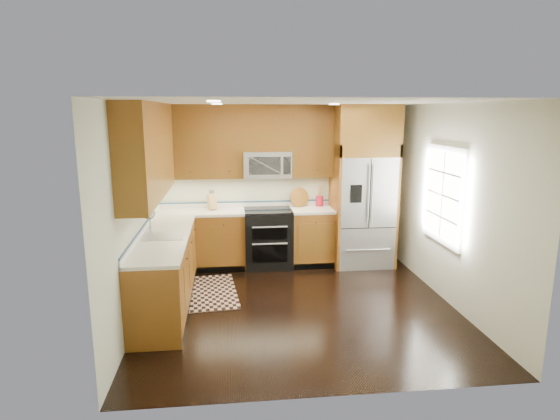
{
  "coord_description": "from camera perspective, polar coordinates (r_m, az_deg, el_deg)",
  "views": [
    {
      "loc": [
        -0.87,
        -5.66,
        2.49
      ],
      "look_at": [
        -0.17,
        0.6,
        1.16
      ],
      "focal_mm": 30.0,
      "sensor_mm": 36.0,
      "label": 1
    }
  ],
  "objects": [
    {
      "name": "wall_left",
      "position": [
        5.89,
        -17.28,
        -0.29
      ],
      "size": [
        0.02,
        4.0,
        2.6
      ],
      "primitive_type": "cube",
      "color": "silver",
      "rests_on": "ground"
    },
    {
      "name": "base_cabinets",
      "position": [
        6.88,
        -9.12,
        -5.5
      ],
      "size": [
        2.85,
        3.0,
        0.9
      ],
      "color": "brown",
      "rests_on": "ground"
    },
    {
      "name": "upper_cabinets",
      "position": [
        6.77,
        -8.8,
        7.83
      ],
      "size": [
        2.85,
        3.0,
        1.15
      ],
      "color": "brown",
      "rests_on": "ground"
    },
    {
      "name": "refrigerator",
      "position": [
        7.7,
        10.12,
        2.86
      ],
      "size": [
        0.98,
        0.75,
        2.6
      ],
      "color": "#B2B2B7",
      "rests_on": "ground"
    },
    {
      "name": "rug",
      "position": [
        6.74,
        -8.84,
        -9.86
      ],
      "size": [
        0.91,
        1.4,
        0.01
      ],
      "primitive_type": "cube",
      "rotation": [
        0.0,
        0.0,
        0.09
      ],
      "color": "black",
      "rests_on": "ground"
    },
    {
      "name": "utensil_crock",
      "position": [
        7.83,
        4.85,
        1.37
      ],
      "size": [
        0.14,
        0.14,
        0.36
      ],
      "color": "#AD152D",
      "rests_on": "countertop"
    },
    {
      "name": "countertop",
      "position": [
        6.86,
        -8.02,
        -1.44
      ],
      "size": [
        2.86,
        3.01,
        0.04
      ],
      "color": "white",
      "rests_on": "base_cabinets"
    },
    {
      "name": "sink_faucet",
      "position": [
        6.13,
        -14.28,
        -2.59
      ],
      "size": [
        0.54,
        0.44,
        0.37
      ],
      "color": "#B2B2B7",
      "rests_on": "countertop"
    },
    {
      "name": "microwave",
      "position": [
        7.53,
        -1.6,
        5.58
      ],
      "size": [
        0.76,
        0.4,
        0.42
      ],
      "color": "#B2B2B7",
      "rests_on": "ground"
    },
    {
      "name": "window",
      "position": [
        6.6,
        19.3,
        1.74
      ],
      "size": [
        0.04,
        1.1,
        1.3
      ],
      "color": "white",
      "rests_on": "ground"
    },
    {
      "name": "range",
      "position": [
        7.62,
        -1.47,
        -3.46
      ],
      "size": [
        0.76,
        0.67,
        0.95
      ],
      "color": "black",
      "rests_on": "ground"
    },
    {
      "name": "wall_back",
      "position": [
        7.8,
        0.13,
        3.13
      ],
      "size": [
        4.0,
        0.02,
        2.6
      ],
      "primitive_type": "cube",
      "color": "silver",
      "rests_on": "ground"
    },
    {
      "name": "cutting_board",
      "position": [
        7.78,
        2.39,
        0.48
      ],
      "size": [
        0.38,
        0.38,
        0.02
      ],
      "primitive_type": "cylinder",
      "rotation": [
        0.0,
        0.0,
        0.22
      ],
      "color": "brown",
      "rests_on": "countertop"
    },
    {
      "name": "ground",
      "position": [
        6.24,
        2.23,
        -11.61
      ],
      "size": [
        4.0,
        4.0,
        0.0
      ],
      "primitive_type": "plane",
      "color": "black",
      "rests_on": "ground"
    },
    {
      "name": "wall_right",
      "position": [
        6.45,
        20.18,
        0.55
      ],
      "size": [
        0.02,
        4.0,
        2.6
      ],
      "primitive_type": "cube",
      "color": "silver",
      "rests_on": "ground"
    },
    {
      "name": "knife_block",
      "position": [
        7.61,
        -8.3,
        1.02
      ],
      "size": [
        0.16,
        0.19,
        0.32
      ],
      "color": "tan",
      "rests_on": "countertop"
    }
  ]
}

